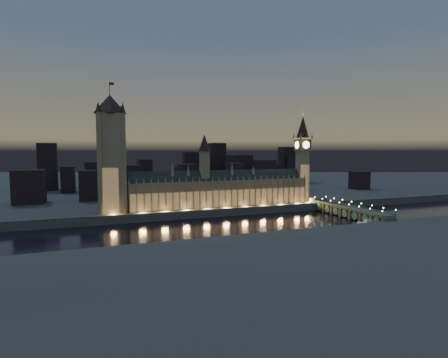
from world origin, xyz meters
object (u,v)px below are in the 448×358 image
object	(u,v)px
river_boat	(377,223)
victoria_tower	(111,148)
westminster_bridge	(346,211)
palace_of_westminster	(221,189)
elizabeth_tower	(303,151)

from	to	relation	value
river_boat	victoria_tower	bearing A→B (deg)	154.04
river_boat	westminster_bridge	bearing A→B (deg)	87.75
palace_of_westminster	elizabeth_tower	world-z (taller)	elizabeth_tower
elizabeth_tower	westminster_bridge	distance (m)	90.91
westminster_bridge	river_boat	world-z (taller)	westminster_bridge
elizabeth_tower	river_boat	world-z (taller)	elizabeth_tower
palace_of_westminster	river_boat	world-z (taller)	palace_of_westminster
palace_of_westminster	victoria_tower	xyz separation A→B (m)	(-114.31, 0.19, 44.29)
palace_of_westminster	river_boat	distance (m)	159.76
palace_of_westminster	elizabeth_tower	bearing A→B (deg)	0.10
palace_of_westminster	river_boat	bearing A→B (deg)	-44.38
victoria_tower	river_boat	distance (m)	261.87
palace_of_westminster	westminster_bridge	world-z (taller)	palace_of_westminster
westminster_bridge	river_boat	xyz separation A→B (m)	(-1.77, -45.19, -4.44)
westminster_bridge	river_boat	distance (m)	45.44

